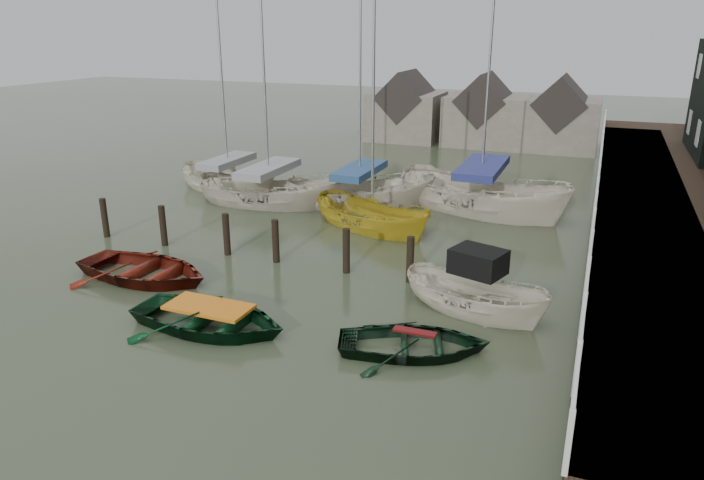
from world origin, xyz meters
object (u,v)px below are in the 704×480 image
at_px(rowboat_dkgreen, 414,352).
at_px(sailboat_b, 360,203).
at_px(sailboat_c, 372,227).
at_px(motorboat, 474,308).
at_px(sailboat_d, 480,209).
at_px(rowboat_red, 145,279).
at_px(sailboat_a, 270,202).
at_px(sailboat_e, 229,189).
at_px(rowboat_green, 211,329).

distance_m(rowboat_dkgreen, sailboat_b, 12.54).
bearing_deg(sailboat_c, sailboat_b, 54.36).
bearing_deg(sailboat_c, motorboat, -114.55).
xyz_separation_m(motorboat, sailboat_d, (-1.67, 9.60, -0.05)).
bearing_deg(rowboat_red, sailboat_b, -13.80).
xyz_separation_m(sailboat_a, sailboat_e, (-2.79, 1.27, 0.00)).
relative_size(rowboat_dkgreen, sailboat_a, 0.32).
bearing_deg(sailboat_d, sailboat_b, 123.17).
relative_size(sailboat_c, sailboat_d, 0.88).
xyz_separation_m(rowboat_dkgreen, sailboat_d, (-0.83, 12.24, 0.06)).
bearing_deg(sailboat_d, motorboat, -149.23).
xyz_separation_m(rowboat_red, sailboat_a, (-0.58, 8.65, 0.06)).
xyz_separation_m(rowboat_red, rowboat_dkgreen, (8.64, -1.26, 0.00)).
height_order(rowboat_green, sailboat_b, sailboat_b).
bearing_deg(rowboat_red, sailboat_c, -29.32).
bearing_deg(sailboat_a, rowboat_green, -163.60).
distance_m(sailboat_b, sailboat_c, 3.15).
height_order(rowboat_green, sailboat_c, sailboat_c).
distance_m(rowboat_red, sailboat_a, 8.67).
distance_m(rowboat_dkgreen, sailboat_d, 12.27).
relative_size(motorboat, sailboat_d, 0.37).
xyz_separation_m(sailboat_a, sailboat_b, (3.57, 1.28, 0.00)).
xyz_separation_m(rowboat_dkgreen, sailboat_e, (-12.00, 11.18, 0.07)).
height_order(motorboat, sailboat_d, sailboat_d).
bearing_deg(sailboat_d, rowboat_green, -177.04).
height_order(rowboat_red, motorboat, motorboat).
xyz_separation_m(rowboat_red, sailboat_e, (-3.36, 9.92, 0.07)).
distance_m(rowboat_red, sailboat_b, 10.37).
relative_size(sailboat_b, sailboat_d, 0.94).
xyz_separation_m(rowboat_red, sailboat_d, (7.81, 10.98, 0.06)).
bearing_deg(rowboat_dkgreen, rowboat_green, 79.51).
bearing_deg(sailboat_d, rowboat_red, 165.45).
bearing_deg(sailboat_a, sailboat_b, -75.31).
distance_m(motorboat, sailboat_d, 9.74).
bearing_deg(rowboat_dkgreen, sailboat_a, 24.01).
relative_size(rowboat_green, rowboat_dkgreen, 1.18).
relative_size(rowboat_green, sailboat_c, 0.39).
relative_size(rowboat_red, sailboat_b, 0.39).
relative_size(rowboat_dkgreen, motorboat, 0.79).
relative_size(motorboat, sailboat_b, 0.40).
xyz_separation_m(rowboat_green, sailboat_c, (0.92, 9.19, 0.02)).
relative_size(sailboat_b, sailboat_e, 1.04).
relative_size(rowboat_dkgreen, sailboat_d, 0.29).
height_order(sailboat_b, sailboat_e, sailboat_b).
xyz_separation_m(sailboat_b, sailboat_e, (-6.35, -0.01, 0.00)).
bearing_deg(sailboat_b, rowboat_green, 160.81).
relative_size(sailboat_a, sailboat_d, 0.92).
xyz_separation_m(rowboat_dkgreen, sailboat_c, (-4.10, 8.44, 0.02)).
height_order(sailboat_a, sailboat_d, sailboat_d).
relative_size(sailboat_b, sailboat_c, 1.06).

